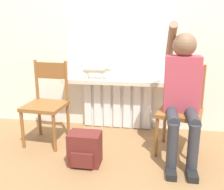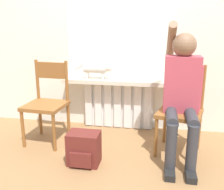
# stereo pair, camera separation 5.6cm
# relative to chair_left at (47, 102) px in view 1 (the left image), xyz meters

# --- Properties ---
(ground_plane) EXTENTS (12.00, 12.00, 0.00)m
(ground_plane) POSITION_rel_chair_left_xyz_m (0.72, -0.61, -0.47)
(ground_plane) COLOR olive
(wall_with_window) EXTENTS (7.00, 0.06, 2.70)m
(wall_with_window) POSITION_rel_chair_left_xyz_m (0.72, 0.62, 0.88)
(wall_with_window) COLOR white
(wall_with_window) RESTS_ON ground_plane
(radiator) EXTENTS (0.89, 0.08, 0.60)m
(radiator) POSITION_rel_chair_left_xyz_m (0.72, 0.54, -0.17)
(radiator) COLOR white
(radiator) RESTS_ON ground_plane
(windowsill) EXTENTS (1.36, 0.23, 0.05)m
(windowsill) POSITION_rel_chair_left_xyz_m (0.72, 0.48, 0.15)
(windowsill) COLOR beige
(windowsill) RESTS_ON radiator
(window_glass) EXTENTS (1.31, 0.01, 1.03)m
(window_glass) POSITION_rel_chair_left_xyz_m (0.72, 0.58, 0.69)
(window_glass) COLOR white
(window_glass) RESTS_ON windowsill
(chair_left) EXTENTS (0.45, 0.45, 0.91)m
(chair_left) POSITION_rel_chair_left_xyz_m (0.00, 0.00, 0.00)
(chair_left) COLOR brown
(chair_left) RESTS_ON ground_plane
(chair_right) EXTENTS (0.51, 0.51, 0.91)m
(chair_right) POSITION_rel_chair_left_xyz_m (1.46, -0.00, 0.00)
(chair_right) COLOR brown
(chair_right) RESTS_ON ground_plane
(person) EXTENTS (0.36, 0.98, 1.34)m
(person) POSITION_rel_chair_left_xyz_m (1.44, -0.11, 0.23)
(person) COLOR #333338
(person) RESTS_ON ground_plane
(cat) EXTENTS (0.49, 0.11, 0.22)m
(cat) POSITION_rel_chair_left_xyz_m (0.48, 0.46, 0.31)
(cat) COLOR silver
(cat) RESTS_ON windowsill
(backpack) EXTENTS (0.30, 0.24, 0.32)m
(backpack) POSITION_rel_chair_left_xyz_m (0.54, -0.44, -0.31)
(backpack) COLOR maroon
(backpack) RESTS_ON ground_plane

